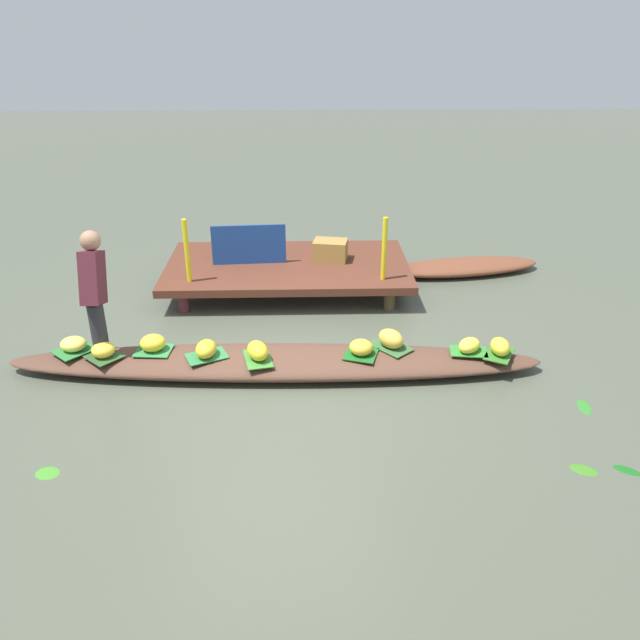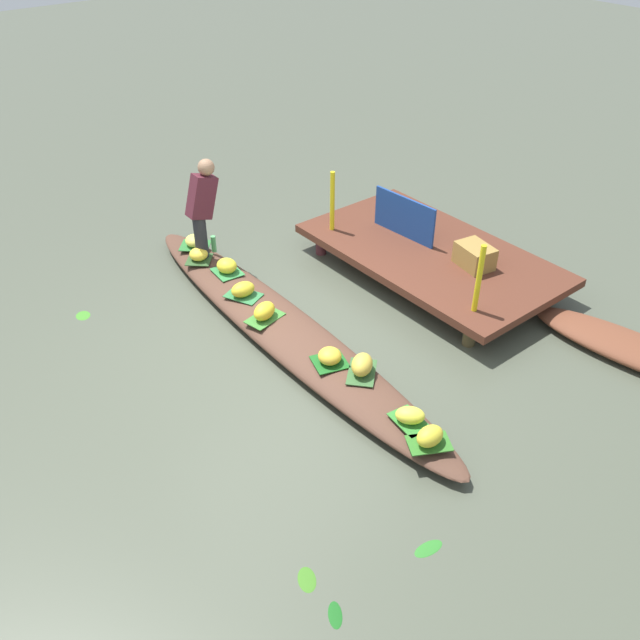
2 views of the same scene
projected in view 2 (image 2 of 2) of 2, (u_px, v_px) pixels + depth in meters
The scene contains 32 objects.
canal_water at pixel (283, 337), 7.49m from camera, with size 40.00×40.00×0.00m, color #4C5242.
dock_platform at pixel (431, 254), 8.39m from camera, with size 3.20×1.80×0.35m.
vendor_boat at pixel (283, 329), 7.43m from camera, with size 5.48×0.73×0.21m, color brown.
moored_boat at pixel (632, 349), 7.16m from camera, with size 2.20×0.61×0.19m, color brown.
leaf_mat_0 at pixel (243, 295), 7.78m from camera, with size 0.40×0.27×0.01m, color #2F763F.
banana_bunch_0 at pixel (243, 289), 7.73m from camera, with size 0.28×0.21×0.17m, color gold.
leaf_mat_1 at pixel (195, 246), 8.74m from camera, with size 0.37×0.31×0.01m, color #2B7333.
banana_bunch_1 at pixel (195, 241), 8.70m from camera, with size 0.27×0.24×0.14m, color #E7E158.
leaf_mat_2 at pixel (362, 372), 6.65m from camera, with size 0.42×0.27×0.01m, color #355F30.
banana_bunch_2 at pixel (362, 365), 6.60m from camera, with size 0.30×0.20×0.19m, color gold.
leaf_mat_3 at pixel (429, 443), 5.86m from camera, with size 0.37×0.25×0.01m, color #307024.
banana_bunch_3 at pixel (430, 436), 5.82m from camera, with size 0.27×0.19×0.17m, color yellow.
leaf_mat_4 at pixel (265, 318), 7.41m from camera, with size 0.41×0.26×0.01m, color #3C7E30.
banana_bunch_4 at pixel (264, 311), 7.36m from camera, with size 0.30×0.20×0.18m, color yellow.
leaf_mat_5 at pixel (330, 362), 6.78m from camera, with size 0.33×0.32×0.01m, color #1A5D1E.
banana_bunch_5 at pixel (330, 356), 6.74m from camera, with size 0.24×0.24×0.16m, color gold.
leaf_mat_6 at pixel (410, 421), 6.09m from camera, with size 0.37×0.24×0.01m, color #317D2D.
banana_bunch_6 at pixel (410, 415), 6.04m from camera, with size 0.27×0.19×0.15m, color yellow.
leaf_mat_7 at pixel (199, 259), 8.45m from camera, with size 0.32×0.30×0.01m, color #2D4F26.
banana_bunch_7 at pixel (199, 254), 8.40m from camera, with size 0.23×0.23×0.15m, color yellow.
leaf_mat_8 at pixel (227, 272), 8.20m from camera, with size 0.36×0.30×0.01m, color #307E3E.
banana_bunch_8 at pixel (227, 266), 8.15m from camera, with size 0.26×0.23×0.18m, color yellow.
vendor_person at pixel (202, 204), 8.14m from camera, with size 0.20×0.42×1.25m.
water_bottle at pixel (214, 244), 8.56m from camera, with size 0.06×0.06×0.22m, color #58B265.
market_banner at pixel (404, 217), 8.53m from camera, with size 0.97×0.03×0.53m, color navy.
railing_post_west at pixel (332, 201), 8.59m from camera, with size 0.06×0.06×0.79m, color yellow.
railing_post_east at pixel (479, 279), 7.06m from camera, with size 0.06×0.06×0.79m, color yellow.
produce_crate at pixel (475, 256), 7.98m from camera, with size 0.44×0.32×0.27m, color olive.
drifting_plant_0 at pixel (335, 615), 4.79m from camera, with size 0.22×0.10×0.01m, color #185B1B.
drifting_plant_1 at pixel (428, 548), 5.24m from camera, with size 0.26×0.12×0.01m, color #2C7927.
drifting_plant_2 at pixel (83, 315), 7.82m from camera, with size 0.20×0.16×0.01m, color #3E8827.
drifting_plant_3 at pixel (307, 579), 5.02m from camera, with size 0.22×0.14×0.01m, color #3B7720.
Camera 2 is at (4.94, -3.45, 4.48)m, focal length 38.00 mm.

